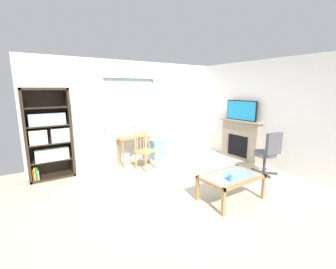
# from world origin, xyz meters

# --- Properties ---
(ground) EXTENTS (6.16, 5.76, 0.02)m
(ground) POSITION_xyz_m (0.00, 0.00, -0.01)
(ground) COLOR beige
(wall_back_with_window) EXTENTS (5.16, 0.15, 2.64)m
(wall_back_with_window) POSITION_xyz_m (0.01, 2.38, 1.29)
(wall_back_with_window) COLOR silver
(wall_back_with_window) RESTS_ON ground
(wall_right) EXTENTS (0.12, 4.96, 2.64)m
(wall_right) POSITION_xyz_m (2.64, 0.00, 1.32)
(wall_right) COLOR silver
(wall_right) RESTS_ON ground
(bookshelf) EXTENTS (0.90, 0.38, 1.95)m
(bookshelf) POSITION_xyz_m (-2.06, 2.14, 0.94)
(bookshelf) COLOR #2D2319
(bookshelf) RESTS_ON ground
(desk_under_window) EXTENTS (0.83, 0.39, 0.72)m
(desk_under_window) POSITION_xyz_m (-0.13, 2.03, 0.58)
(desk_under_window) COLOR #A37547
(desk_under_window) RESTS_ON ground
(wooden_chair) EXTENTS (0.53, 0.52, 0.90)m
(wooden_chair) POSITION_xyz_m (-0.10, 1.51, 0.46)
(wooden_chair) COLOR tan
(wooden_chair) RESTS_ON ground
(plastic_drawer_unit) EXTENTS (0.35, 0.40, 0.54)m
(plastic_drawer_unit) POSITION_xyz_m (0.58, 2.08, 0.27)
(plastic_drawer_unit) COLOR #72ADDB
(plastic_drawer_unit) RESTS_ON ground
(fireplace) EXTENTS (0.26, 1.26, 1.09)m
(fireplace) POSITION_xyz_m (2.48, 0.76, 0.55)
(fireplace) COLOR gray
(fireplace) RESTS_ON ground
(tv) EXTENTS (0.06, 0.95, 0.53)m
(tv) POSITION_xyz_m (2.47, 0.76, 1.36)
(tv) COLOR black
(tv) RESTS_ON fireplace
(office_chair) EXTENTS (0.58, 0.60, 1.00)m
(office_chair) POSITION_xyz_m (2.01, -0.41, 0.55)
(office_chair) COLOR #4C4C51
(office_chair) RESTS_ON ground
(coffee_table) EXTENTS (1.06, 0.66, 0.45)m
(coffee_table) POSITION_xyz_m (0.41, -0.75, 0.39)
(coffee_table) COLOR #8C9E99
(coffee_table) RESTS_ON ground
(sippy_cup) EXTENTS (0.07, 0.07, 0.09)m
(sippy_cup) POSITION_xyz_m (0.22, -0.88, 0.49)
(sippy_cup) COLOR #337FD6
(sippy_cup) RESTS_ON coffee_table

